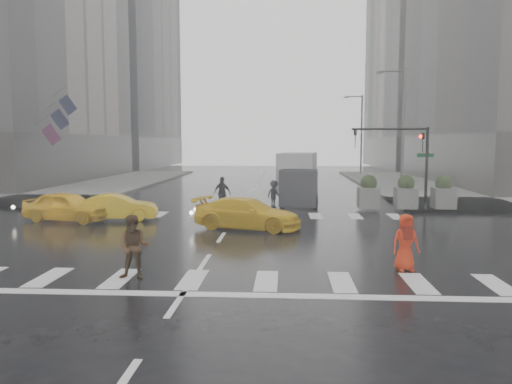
# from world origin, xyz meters

# --- Properties ---
(ground) EXTENTS (120.00, 120.00, 0.00)m
(ground) POSITION_xyz_m (0.00, 0.00, 0.00)
(ground) COLOR black
(ground) RESTS_ON ground
(building_nw_far) EXTENTS (26.05, 26.05, 44.00)m
(building_nw_far) POSITION_xyz_m (-29.00, 56.00, 20.19)
(building_nw_far) COLOR #5D5A56
(building_nw_far) RESTS_ON ground
(building_ne_far) EXTENTS (26.05, 26.05, 36.00)m
(building_ne_far) POSITION_xyz_m (29.00, 56.00, 16.27)
(building_ne_far) COLOR #A79E92
(building_ne_far) RESTS_ON ground
(road_markings) EXTENTS (18.00, 48.00, 0.01)m
(road_markings) POSITION_xyz_m (0.00, 0.00, 0.01)
(road_markings) COLOR silver
(road_markings) RESTS_ON ground
(traffic_signal_pole) EXTENTS (4.45, 0.42, 4.50)m
(traffic_signal_pole) POSITION_xyz_m (9.01, 8.01, 3.22)
(traffic_signal_pole) COLOR black
(traffic_signal_pole) RESTS_ON ground
(street_lamp_near) EXTENTS (2.15, 0.22, 9.00)m
(street_lamp_near) POSITION_xyz_m (10.87, 18.00, 4.95)
(street_lamp_near) COLOR #59595B
(street_lamp_near) RESTS_ON ground
(street_lamp_far) EXTENTS (2.15, 0.22, 9.00)m
(street_lamp_far) POSITION_xyz_m (10.87, 38.00, 4.95)
(street_lamp_far) COLOR #59595B
(street_lamp_far) RESTS_ON ground
(planter_west) EXTENTS (1.10, 1.10, 1.80)m
(planter_west) POSITION_xyz_m (7.00, 8.20, 0.98)
(planter_west) COLOR slate
(planter_west) RESTS_ON ground
(planter_mid) EXTENTS (1.10, 1.10, 1.80)m
(planter_mid) POSITION_xyz_m (9.00, 8.20, 0.98)
(planter_mid) COLOR slate
(planter_mid) RESTS_ON ground
(planter_east) EXTENTS (1.10, 1.10, 1.80)m
(planter_east) POSITION_xyz_m (11.00, 8.20, 0.98)
(planter_east) COLOR slate
(planter_east) RESTS_ON ground
(flag_cluster) EXTENTS (2.87, 3.06, 4.69)m
(flag_cluster) POSITION_xyz_m (-15.08, 18.50, 5.64)
(flag_cluster) COLOR #59595B
(flag_cluster) RESTS_ON ground
(pedestrian_brown) EXTENTS (0.87, 0.69, 1.75)m
(pedestrian_brown) POSITION_xyz_m (-1.60, -5.99, 0.88)
(pedestrian_brown) COLOR #483019
(pedestrian_brown) RESTS_ON ground
(pedestrian_orange) EXTENTS (0.90, 0.67, 1.65)m
(pedestrian_orange) POSITION_xyz_m (5.96, -4.69, 0.84)
(pedestrian_orange) COLOR red
(pedestrian_orange) RESTS_ON ground
(pedestrian_far_a) EXTENTS (1.23, 1.01, 1.81)m
(pedestrian_far_a) POSITION_xyz_m (-0.98, 8.13, 0.90)
(pedestrian_far_a) COLOR black
(pedestrian_far_a) RESTS_ON ground
(pedestrian_far_b) EXTENTS (1.11, 1.07, 1.54)m
(pedestrian_far_b) POSITION_xyz_m (1.85, 9.18, 0.77)
(pedestrian_far_b) COLOR black
(pedestrian_far_b) RESTS_ON ground
(taxi_front) EXTENTS (4.36, 2.42, 1.40)m
(taxi_front) POSITION_xyz_m (-7.71, 3.54, 0.70)
(taxi_front) COLOR yellow
(taxi_front) RESTS_ON ground
(taxi_mid) EXTENTS (3.96, 1.92, 1.25)m
(taxi_mid) POSITION_xyz_m (-5.50, 3.95, 0.63)
(taxi_mid) COLOR yellow
(taxi_mid) RESTS_ON ground
(taxi_rear) EXTENTS (4.45, 2.95, 1.34)m
(taxi_rear) POSITION_xyz_m (0.88, 2.00, 0.67)
(taxi_rear) COLOR yellow
(taxi_rear) RESTS_ON ground
(box_truck) EXTENTS (2.16, 5.75, 3.06)m
(box_truck) POSITION_xyz_m (3.23, 11.32, 1.63)
(box_truck) COLOR silver
(box_truck) RESTS_ON ground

